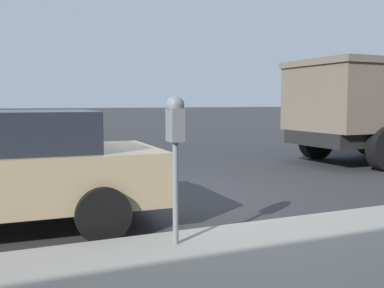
% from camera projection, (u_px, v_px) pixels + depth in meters
% --- Properties ---
extents(ground_plane, '(220.00, 220.00, 0.00)m').
position_uv_depth(ground_plane, '(171.00, 198.00, 7.50)').
color(ground_plane, '#333335').
extents(parking_meter, '(0.21, 0.19, 1.54)m').
position_uv_depth(parking_meter, '(175.00, 131.00, 4.58)').
color(parking_meter, gray).
rests_on(parking_meter, sidewalk).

